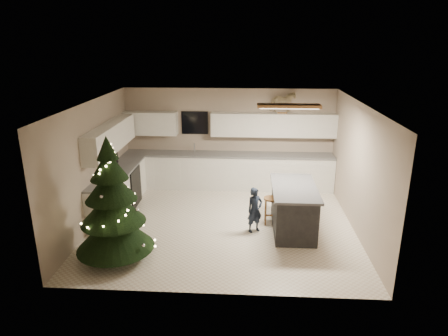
{
  "coord_description": "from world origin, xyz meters",
  "views": [
    {
      "loc": [
        0.49,
        -7.82,
        3.82
      ],
      "look_at": [
        0.0,
        0.35,
        1.15
      ],
      "focal_mm": 32.0,
      "sensor_mm": 36.0,
      "label": 1
    }
  ],
  "objects_px": {
    "rocking_horse": "(283,102)",
    "toddler": "(255,210)",
    "bar_stool": "(271,204)",
    "christmas_tree": "(113,210)",
    "island": "(293,208)"
  },
  "relations": [
    {
      "from": "rocking_horse",
      "to": "toddler",
      "type": "bearing_deg",
      "value": 162.02
    },
    {
      "from": "bar_stool",
      "to": "toddler",
      "type": "bearing_deg",
      "value": -131.72
    },
    {
      "from": "christmas_tree",
      "to": "toddler",
      "type": "xyz_separation_m",
      "value": [
        2.52,
        1.21,
        -0.46
      ]
    },
    {
      "from": "island",
      "to": "bar_stool",
      "type": "xyz_separation_m",
      "value": [
        -0.45,
        0.26,
        -0.03
      ]
    },
    {
      "from": "bar_stool",
      "to": "rocking_horse",
      "type": "height_order",
      "value": "rocking_horse"
    },
    {
      "from": "toddler",
      "to": "rocking_horse",
      "type": "xyz_separation_m",
      "value": [
        0.69,
        2.64,
        1.81
      ]
    },
    {
      "from": "island",
      "to": "christmas_tree",
      "type": "xyz_separation_m",
      "value": [
        -3.32,
        -1.34,
        0.46
      ]
    },
    {
      "from": "toddler",
      "to": "rocking_horse",
      "type": "relative_size",
      "value": 1.48
    },
    {
      "from": "rocking_horse",
      "to": "island",
      "type": "bearing_deg",
      "value": 179.07
    },
    {
      "from": "christmas_tree",
      "to": "toddler",
      "type": "distance_m",
      "value": 2.83
    },
    {
      "from": "bar_stool",
      "to": "rocking_horse",
      "type": "relative_size",
      "value": 0.92
    },
    {
      "from": "toddler",
      "to": "island",
      "type": "bearing_deg",
      "value": -22.03
    },
    {
      "from": "island",
      "to": "bar_stool",
      "type": "bearing_deg",
      "value": 149.52
    },
    {
      "from": "rocking_horse",
      "to": "bar_stool",
      "type": "bearing_deg",
      "value": 168.04
    },
    {
      "from": "christmas_tree",
      "to": "toddler",
      "type": "relative_size",
      "value": 2.4
    }
  ]
}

